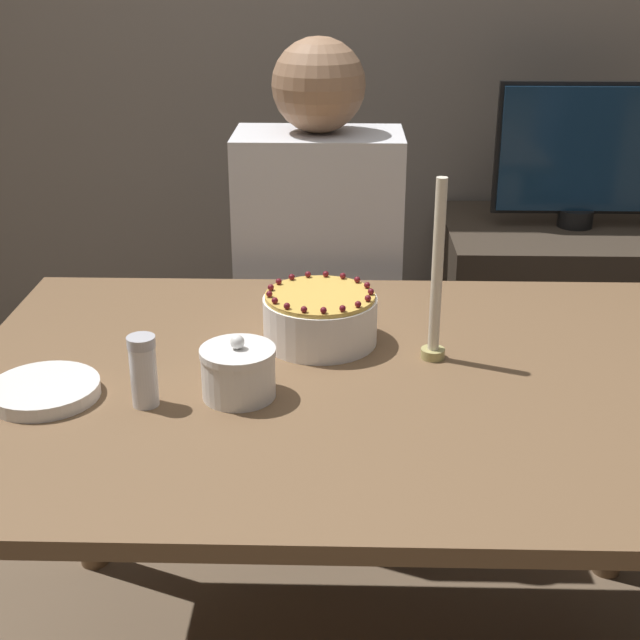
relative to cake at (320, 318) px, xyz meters
name	(u,v)px	position (x,y,z in m)	size (l,w,h in m)	color
dining_table	(354,430)	(0.06, -0.14, -0.16)	(1.41, 0.97, 0.75)	brown
cake	(320,318)	(0.00, 0.00, 0.00)	(0.22, 0.22, 0.11)	white
sugar_bowl	(238,372)	(-0.13, -0.23, 0.00)	(0.13, 0.13, 0.11)	white
sugar_shaker	(143,371)	(-0.28, -0.26, 0.01)	(0.05, 0.05, 0.12)	white
plate_stack	(44,390)	(-0.45, -0.24, -0.04)	(0.18, 0.18, 0.02)	white
candle	(436,286)	(0.21, -0.07, 0.09)	(0.04, 0.04, 0.34)	tan
person_man_blue_shirt	(319,324)	(-0.02, 0.54, -0.24)	(0.40, 0.34, 1.26)	#473D33
side_cabinet	(562,337)	(0.71, 0.94, -0.45)	(0.74, 0.54, 0.70)	#382D23
tv_monitor	(582,153)	(0.71, 0.94, 0.11)	(0.49, 0.10, 0.41)	black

